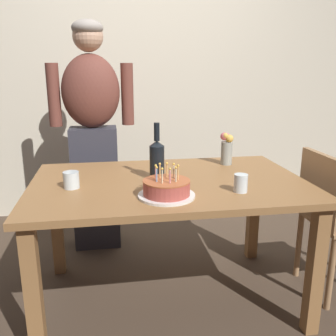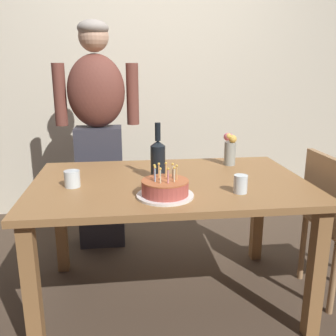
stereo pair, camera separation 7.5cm
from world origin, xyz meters
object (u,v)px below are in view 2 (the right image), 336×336
at_px(birthday_cake, 165,189).
at_px(flower_vase, 230,148).
at_px(water_glass_near, 72,179).
at_px(wine_bottle, 158,158).
at_px(water_glass_far, 241,184).
at_px(person_man_bearded, 98,133).

height_order(birthday_cake, flower_vase, flower_vase).
distance_m(water_glass_near, wine_bottle, 0.47).
xyz_separation_m(wine_bottle, flower_vase, (0.48, 0.26, -0.01)).
bearing_deg(water_glass_near, birthday_cake, -24.78).
bearing_deg(flower_vase, wine_bottle, -152.10).
relative_size(water_glass_near, water_glass_far, 0.95).
height_order(water_glass_near, flower_vase, flower_vase).
distance_m(water_glass_far, person_man_bearded, 1.30).
bearing_deg(person_man_bearded, birthday_cake, 109.33).
height_order(flower_vase, person_man_bearded, person_man_bearded).
distance_m(wine_bottle, flower_vase, 0.55).
bearing_deg(birthday_cake, water_glass_near, 155.22).
xyz_separation_m(birthday_cake, person_man_bearded, (-0.37, 1.07, 0.09)).
bearing_deg(flower_vase, water_glass_far, -100.38).
height_order(wine_bottle, flower_vase, wine_bottle).
bearing_deg(water_glass_near, wine_bottle, 10.24).
height_order(water_glass_far, wine_bottle, wine_bottle).
relative_size(birthday_cake, flower_vase, 1.33).
xyz_separation_m(water_glass_far, flower_vase, (0.10, 0.54, 0.06)).
bearing_deg(flower_vase, water_glass_near, -160.22).
xyz_separation_m(wine_bottle, person_man_bearded, (-0.37, 0.77, 0.01)).
bearing_deg(wine_bottle, birthday_cake, -88.90).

